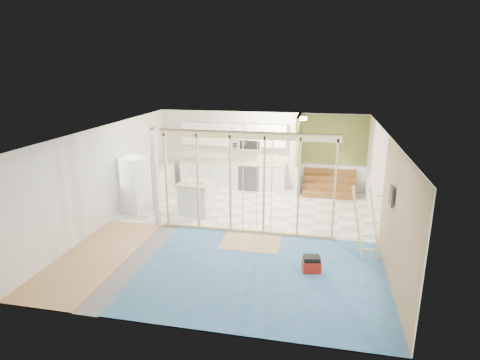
% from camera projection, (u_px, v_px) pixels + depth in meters
% --- Properties ---
extents(room, '(7.01, 8.01, 2.61)m').
position_uv_depth(room, '(235.00, 183.00, 9.88)').
color(room, slate).
rests_on(room, ground).
extents(floor_overlays, '(7.00, 8.00, 0.03)m').
position_uv_depth(floor_overlays, '(239.00, 231.00, 10.28)').
color(floor_overlays, white).
rests_on(floor_overlays, room).
extents(stud_frame, '(4.66, 0.14, 2.60)m').
position_uv_depth(stud_frame, '(227.00, 172.00, 9.85)').
color(stud_frame, tan).
rests_on(stud_frame, room).
extents(base_cabinets, '(4.45, 2.24, 0.93)m').
position_uv_depth(base_cabinets, '(210.00, 176.00, 13.59)').
color(base_cabinets, silver).
rests_on(base_cabinets, room).
extents(upper_cabinets, '(3.60, 0.41, 0.85)m').
position_uv_depth(upper_cabinets, '(235.00, 135.00, 13.49)').
color(upper_cabinets, silver).
rests_on(upper_cabinets, room).
extents(green_partition, '(2.25, 1.51, 2.60)m').
position_uv_depth(green_partition, '(321.00, 166.00, 13.02)').
color(green_partition, olive).
rests_on(green_partition, room).
extents(pot_rack, '(0.52, 0.52, 0.72)m').
position_uv_depth(pot_rack, '(239.00, 141.00, 11.53)').
color(pot_rack, black).
rests_on(pot_rack, room).
extents(sheathing_panel, '(0.02, 4.00, 2.60)m').
position_uv_depth(sheathing_panel, '(397.00, 225.00, 7.32)').
color(sheathing_panel, tan).
rests_on(sheathing_panel, room).
extents(electrical_panel, '(0.04, 0.30, 0.40)m').
position_uv_depth(electrical_panel, '(392.00, 196.00, 7.80)').
color(electrical_panel, '#3C3C41').
rests_on(electrical_panel, room).
extents(ceiling_light, '(0.32, 0.32, 0.08)m').
position_uv_depth(ceiling_light, '(302.00, 119.00, 12.09)').
color(ceiling_light, '#FFEABF').
rests_on(ceiling_light, room).
extents(fridge, '(0.88, 0.85, 1.62)m').
position_uv_depth(fridge, '(135.00, 185.00, 11.37)').
color(fridge, white).
rests_on(fridge, room).
extents(island, '(1.05, 1.05, 0.92)m').
position_uv_depth(island, '(197.00, 198.00, 11.41)').
color(island, silver).
rests_on(island, room).
extents(bowl, '(0.28, 0.28, 0.06)m').
position_uv_depth(bowl, '(200.00, 182.00, 11.20)').
color(bowl, white).
rests_on(bowl, island).
extents(soap_bottle_a, '(0.15, 0.15, 0.31)m').
position_uv_depth(soap_bottle_a, '(197.00, 156.00, 13.78)').
color(soap_bottle_a, '#A5ABB7').
rests_on(soap_bottle_a, base_cabinets).
extents(soap_bottle_b, '(0.09, 0.09, 0.17)m').
position_uv_depth(soap_bottle_b, '(280.00, 161.00, 13.34)').
color(soap_bottle_b, silver).
rests_on(soap_bottle_b, base_cabinets).
extents(toolbox, '(0.41, 0.34, 0.35)m').
position_uv_depth(toolbox, '(311.00, 265.00, 8.22)').
color(toolbox, '#A01A0E').
rests_on(toolbox, room).
extents(ladder, '(0.85, 0.19, 1.62)m').
position_uv_depth(ladder, '(368.00, 223.00, 8.61)').
color(ladder, '#D8C184').
rests_on(ladder, room).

